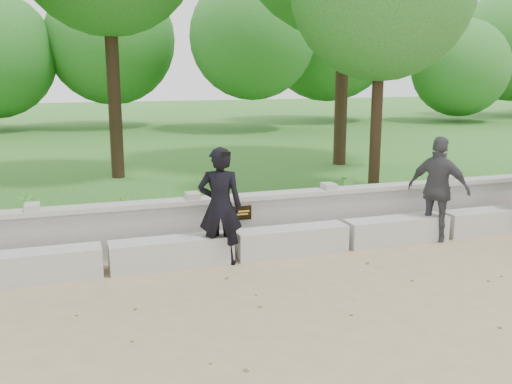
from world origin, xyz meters
The scene contains 10 objects.
ground centered at (0.00, 0.00, 0.00)m, with size 80.00×80.00×0.00m, color tan.
lawn centered at (0.00, 14.00, 0.12)m, with size 40.00×22.00×0.25m, color #375C21.
concrete_bench centered at (0.00, 1.90, 0.22)m, with size 11.90×0.45×0.45m.
parapet_wall centered at (0.00, 2.60, 0.46)m, with size 12.50×0.35×0.90m.
man_main centered at (-0.24, 1.80, 0.93)m, with size 0.78×0.71×1.86m.
visitor_right centered at (3.75, 1.80, 0.94)m, with size 1.01×1.16×1.87m.
shrub_a centered at (-3.15, 3.99, 0.59)m, with size 0.36×0.24×0.68m, color #3F9131.
shrub_b centered at (2.78, 3.30, 0.56)m, with size 0.34×0.27×0.62m, color #3F9131.
shrub_c centered at (2.92, 3.41, 0.57)m, with size 0.57×0.50×0.64m, color #3F9131.
shrub_d centered at (-1.55, 3.56, 0.53)m, with size 0.32×0.28×0.57m, color #3F9131.
Camera 1 is at (-2.44, -6.52, 2.99)m, focal length 40.00 mm.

